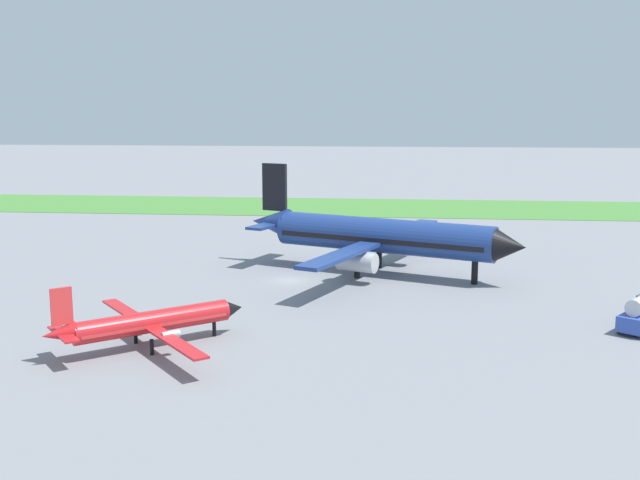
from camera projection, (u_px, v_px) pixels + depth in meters
ground_plane at (289, 280)px, 88.74m from camera, size 600.00×600.00×0.00m
grass_taxiway_strip at (336, 207)px, 153.26m from camera, size 360.00×28.00×0.08m
airplane_foreground_turboprop at (149, 322)px, 63.58m from camera, size 14.83×16.56×6.14m
airplane_midfield_jet at (378, 236)px, 91.59m from camera, size 34.39×34.62×12.83m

